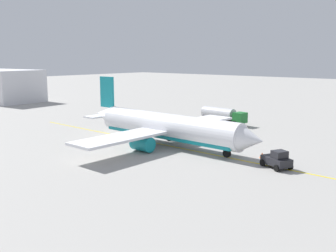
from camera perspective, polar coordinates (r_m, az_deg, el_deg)
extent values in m
plane|color=#9E9B96|center=(57.71, 0.00, -2.93)|extent=(400.00, 400.00, 0.00)
cylinder|color=white|center=(57.11, 0.00, -0.08)|extent=(24.93, 4.14, 3.84)
cube|color=teal|center=(57.31, 0.00, -1.12)|extent=(23.54, 3.43, 1.07)
cone|color=white|center=(49.27, 12.18, -1.97)|extent=(3.50, 3.73, 3.69)
cone|color=white|center=(67.39, -9.32, 1.70)|extent=(4.88, 3.32, 3.26)
cube|color=teal|center=(66.40, -9.04, 5.00)|extent=(3.20, 0.40, 5.20)
cube|color=white|center=(66.86, -8.94, 1.65)|extent=(2.50, 8.43, 0.24)
cube|color=white|center=(57.85, -0.74, -0.43)|extent=(5.17, 31.24, 0.36)
cylinder|color=teal|center=(61.49, 3.06, -0.99)|extent=(3.22, 2.14, 2.10)
cylinder|color=teal|center=(53.88, -3.82, -2.61)|extent=(3.22, 2.14, 2.10)
cylinder|color=#4C4C51|center=(51.37, 8.74, -3.37)|extent=(0.24, 0.24, 1.22)
cylinder|color=black|center=(51.52, 8.72, -4.03)|extent=(1.10, 0.41, 1.10)
cylinder|color=#4C4C51|center=(60.66, 0.20, -1.16)|extent=(0.24, 0.24, 1.22)
cylinder|color=black|center=(60.78, 0.20, -1.73)|extent=(1.10, 0.41, 1.10)
cylinder|color=#4C4C51|center=(56.92, -3.24, -1.94)|extent=(0.24, 0.24, 1.22)
cylinder|color=black|center=(57.06, -3.24, -2.53)|extent=(1.10, 0.41, 1.10)
cube|color=#2D2D33|center=(77.74, 7.80, 0.92)|extent=(10.28, 3.45, 0.30)
cube|color=#196B28|center=(74.85, 10.61, 1.22)|extent=(2.22, 2.58, 2.00)
cube|color=black|center=(74.27, 11.18, 1.44)|extent=(0.35, 2.01, 0.90)
cylinder|color=silver|center=(77.91, 7.48, 1.91)|extent=(7.47, 2.99, 2.30)
cylinder|color=black|center=(76.26, 10.89, 0.53)|extent=(1.13, 0.45, 1.10)
cylinder|color=black|center=(74.25, 9.77, 0.31)|extent=(1.13, 0.45, 1.10)
cylinder|color=black|center=(80.30, 6.93, 1.13)|extent=(1.13, 0.45, 1.10)
cylinder|color=black|center=(78.40, 5.77, 0.93)|extent=(1.13, 0.45, 1.10)
cube|color=#232328|center=(48.01, 15.78, -4.99)|extent=(4.11, 3.35, 0.90)
cube|color=black|center=(47.41, 16.21, -4.08)|extent=(1.95, 2.05, 0.90)
cylinder|color=black|center=(48.48, 13.86, -5.30)|extent=(0.85, 0.61, 0.80)
cylinder|color=black|center=(49.70, 15.69, -5.01)|extent=(0.85, 0.61, 0.80)
cylinder|color=black|center=(46.54, 15.82, -6.05)|extent=(0.85, 0.61, 0.80)
cylinder|color=black|center=(47.82, 17.67, -5.71)|extent=(0.85, 0.61, 0.80)
cube|color=navy|center=(70.80, 7.89, -0.22)|extent=(0.48, 0.54, 0.85)
cube|color=yellow|center=(70.67, 7.90, 0.36)|extent=(0.55, 0.62, 0.60)
sphere|color=tan|center=(70.60, 7.91, 0.71)|extent=(0.24, 0.24, 0.24)
cone|color=#F2590F|center=(52.29, 13.79, -4.22)|extent=(0.65, 0.65, 0.72)
cube|color=yellow|center=(57.70, 0.00, -2.93)|extent=(64.57, 1.08, 0.01)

